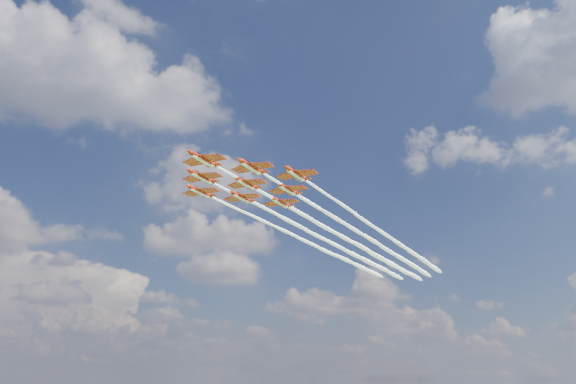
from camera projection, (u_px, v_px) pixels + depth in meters
name	position (u px, v px, depth m)	size (l,w,h in m)	color
jet_lead	(321.00, 225.00, 189.11)	(100.25, 102.44, 3.06)	#A71E09
jet_row2_port	(352.00, 228.00, 193.84)	(100.25, 102.44, 3.06)	#A71E09
jet_row2_starb	(313.00, 233.00, 200.49)	(100.25, 102.44, 3.06)	#A71E09
jet_row3_port	(382.00, 232.00, 198.58)	(100.25, 102.44, 3.06)	#A71E09
jet_row3_centre	(342.00, 237.00, 205.22)	(100.25, 102.44, 3.06)	#A71E09
jet_row3_starb	(306.00, 241.00, 211.87)	(100.25, 102.44, 3.06)	#A71E09
jet_row4_port	(371.00, 240.00, 209.96)	(100.25, 102.44, 3.06)	#A71E09
jet_row4_starb	(334.00, 244.00, 216.60)	(100.25, 102.44, 3.06)	#A71E09
jet_tail	(361.00, 247.00, 221.34)	(100.25, 102.44, 3.06)	#A71E09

